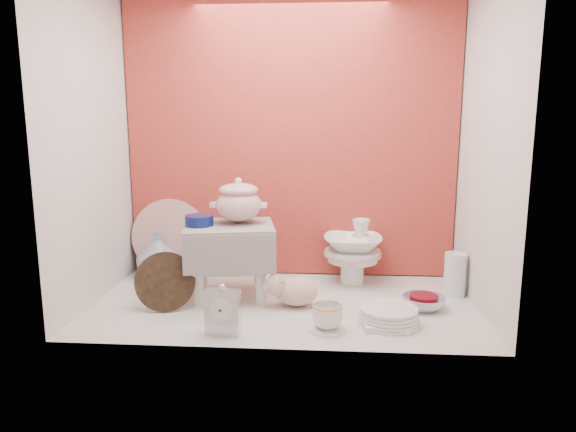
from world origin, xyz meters
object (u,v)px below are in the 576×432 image
Objects in this scene: dinner_plate_stack at (389,315)px; porcelain_tower at (353,251)px; floral_platter at (170,237)px; gold_rim_teacup at (327,316)px; blue_white_vase at (158,255)px; plush_pig at (296,291)px; mantel_clock at (223,310)px; crystal_bowl at (424,303)px; soup_tureen at (239,200)px; step_stool at (230,261)px.

dinner_plate_stack is 0.59m from porcelain_tower.
floral_platter reaches higher than gold_rim_teacup.
plush_pig is (0.79, -0.41, -0.05)m from blue_white_vase.
dinner_plate_stack is (0.41, -0.18, -0.04)m from plush_pig.
mantel_clock is 0.94m from crystal_bowl.
soup_tureen is at bearing 158.83° from plush_pig.
mantel_clock is (0.01, -0.50, -0.37)m from soup_tureen.
gold_rim_teacup is 0.50× the size of dinner_plate_stack.
soup_tureen is 1.03× the size of plush_pig.
plush_pig is 0.59m from crystal_bowl.
floral_platter is 1.42m from crystal_bowl.
plush_pig is at bearing 117.83° from gold_rim_teacup.
step_stool is at bearing 141.02° from gold_rim_teacup.
dinner_plate_stack is (0.26, 0.09, -0.02)m from gold_rim_teacup.
dinner_plate_stack is at bearing -26.29° from blue_white_vase.
soup_tureen reaches higher than dinner_plate_stack.
soup_tureen reaches higher than step_stool.
soup_tureen is at bearing -35.99° from floral_platter.
crystal_bowl is at bearing -19.65° from floral_platter.
dinner_plate_stack is (0.70, -0.34, -0.44)m from soup_tureen.
plush_pig is 0.31m from gold_rim_teacup.
gold_rim_teacup is at bearing -55.15° from plush_pig.
mantel_clock is at bearing -60.79° from floral_platter.
soup_tureen is at bearing 170.46° from crystal_bowl.
soup_tureen reaches higher than crystal_bowl.
porcelain_tower is at bearing 103.02° from dinner_plate_stack.
mantel_clock reaches higher than dinner_plate_stack.
dinner_plate_stack is at bearing -25.91° from soup_tureen.
gold_rim_teacup is at bearing -161.32° from dinner_plate_stack.
blue_white_vase is (-0.05, -0.08, -0.09)m from floral_platter.
soup_tureen reaches higher than blue_white_vase.
crystal_bowl is at bearing -16.17° from blue_white_vase.
floral_platter is 2.19× the size of crystal_bowl.
step_stool reaches higher than porcelain_tower.
crystal_bowl is at bearing -49.49° from porcelain_tower.
crystal_bowl is at bearing 27.87° from mantel_clock.
soup_tureen is 0.75× the size of porcelain_tower.
plush_pig is 0.73× the size of porcelain_tower.
mantel_clock is 0.44m from plush_pig.
mantel_clock reaches higher than plush_pig.
plush_pig is 0.98× the size of dinner_plate_stack.
crystal_bowl is 0.50m from porcelain_tower.
blue_white_vase is at bearing 153.19° from soup_tureen.
step_stool is 2.01× the size of mantel_clock.
step_stool is 0.99× the size of floral_platter.
mantel_clock reaches higher than crystal_bowl.
mantel_clock is at bearing -55.83° from blue_white_vase.
gold_rim_teacup is (0.43, -0.43, -0.41)m from soup_tureen.
porcelain_tower is (0.57, 0.22, -0.30)m from soup_tureen.
soup_tureen is 1.00× the size of dinner_plate_stack.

